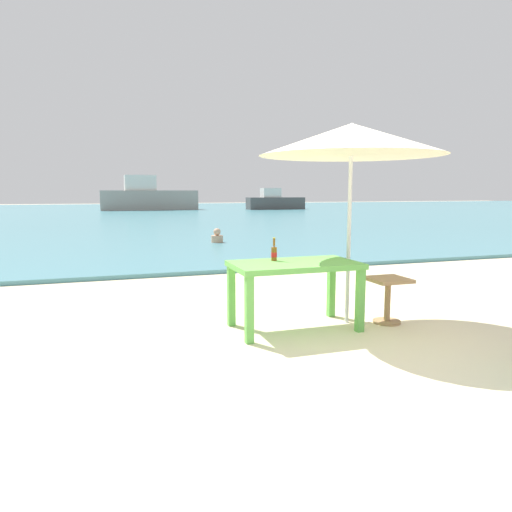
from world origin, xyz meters
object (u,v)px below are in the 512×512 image
object	(u,v)px
swimmer_person	(217,237)
boat_barge	(148,197)
beer_bottle_amber	(274,253)
side_table_wood	(388,294)
patio_umbrella	(351,140)
boat_sailboat	(275,202)
picnic_table_green	(295,272)

from	to	relation	value
swimmer_person	boat_barge	xyz separation A→B (m)	(0.60, 25.45, 0.82)
beer_bottle_amber	side_table_wood	distance (m)	1.44
patio_umbrella	boat_barge	bearing A→B (deg)	88.17
patio_umbrella	boat_barge	world-z (taller)	boat_barge
boat_sailboat	picnic_table_green	bearing A→B (deg)	-110.40
boat_barge	side_table_wood	bearing A→B (deg)	-91.09
patio_umbrella	swimmer_person	xyz separation A→B (m)	(0.49, 8.40, -1.88)
boat_barge	boat_sailboat	bearing A→B (deg)	-11.08
picnic_table_green	beer_bottle_amber	world-z (taller)	beer_bottle_amber
patio_umbrella	side_table_wood	distance (m)	1.83
boat_barge	boat_sailboat	size ratio (longest dim) A/B	1.57
beer_bottle_amber	boat_sailboat	xyz separation A→B (m)	(12.04, 31.74, -0.15)
boat_sailboat	patio_umbrella	bearing A→B (deg)	-109.31
picnic_table_green	boat_barge	size ratio (longest dim) A/B	0.19
picnic_table_green	boat_sailboat	distance (m)	34.05
boat_sailboat	swimmer_person	bearing A→B (deg)	-114.47
patio_umbrella	boat_barge	distance (m)	33.88
picnic_table_green	patio_umbrella	bearing A→B (deg)	3.22
side_table_wood	boat_sailboat	world-z (taller)	boat_sailboat
side_table_wood	boat_barge	bearing A→B (deg)	88.91
side_table_wood	beer_bottle_amber	bearing A→B (deg)	166.38
patio_umbrella	swimmer_person	size ratio (longest dim) A/B	5.61
swimmer_person	boat_sailboat	bearing A→B (deg)	65.53
beer_bottle_amber	patio_umbrella	size ratio (longest dim) A/B	0.12
beer_bottle_amber	patio_umbrella	distance (m)	1.54
swimmer_person	boat_sailboat	distance (m)	25.80
boat_barge	boat_sailboat	distance (m)	10.28
picnic_table_green	beer_bottle_amber	xyz separation A→B (m)	(-0.18, 0.18, 0.20)
patio_umbrella	boat_sailboat	distance (m)	33.81
picnic_table_green	beer_bottle_amber	size ratio (longest dim) A/B	5.28
beer_bottle_amber	swimmer_person	size ratio (longest dim) A/B	0.65
side_table_wood	picnic_table_green	bearing A→B (deg)	173.01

